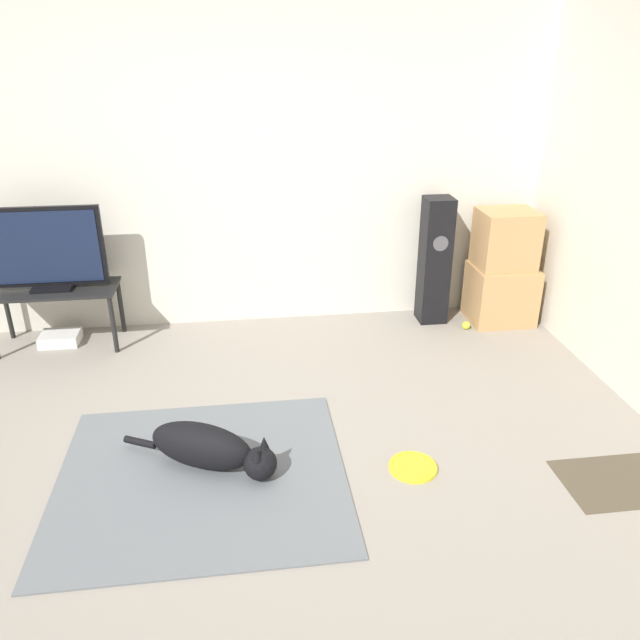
{
  "coord_description": "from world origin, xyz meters",
  "views": [
    {
      "loc": [
        0.13,
        -2.75,
        2.17
      ],
      "look_at": [
        0.63,
        0.99,
        0.45
      ],
      "focal_mm": 35.0,
      "sensor_mm": 36.0,
      "label": 1
    }
  ],
  "objects_px": {
    "tv_stand": "(55,296)",
    "floor_speaker": "(435,261)",
    "frisbee": "(413,467)",
    "tv": "(46,249)",
    "game_console": "(60,338)",
    "cardboard_box_lower": "(501,294)",
    "cardboard_box_upper": "(506,239)",
    "tennis_ball_near_speaker": "(435,317)",
    "tennis_ball_by_boxes": "(466,325)",
    "dog": "(210,448)"
  },
  "relations": [
    {
      "from": "floor_speaker",
      "to": "tv",
      "type": "distance_m",
      "value": 2.96
    },
    {
      "from": "tv",
      "to": "frisbee",
      "type": "bearing_deg",
      "value": -39.09
    },
    {
      "from": "tennis_ball_near_speaker",
      "to": "game_console",
      "type": "bearing_deg",
      "value": -179.68
    },
    {
      "from": "game_console",
      "to": "frisbee",
      "type": "bearing_deg",
      "value": -39.14
    },
    {
      "from": "frisbee",
      "to": "tv_stand",
      "type": "bearing_deg",
      "value": 140.95
    },
    {
      "from": "cardboard_box_lower",
      "to": "tv_stand",
      "type": "bearing_deg",
      "value": -179.95
    },
    {
      "from": "cardboard_box_lower",
      "to": "cardboard_box_upper",
      "type": "height_order",
      "value": "cardboard_box_upper"
    },
    {
      "from": "tv_stand",
      "to": "game_console",
      "type": "distance_m",
      "value": 0.36
    },
    {
      "from": "cardboard_box_lower",
      "to": "floor_speaker",
      "type": "relative_size",
      "value": 0.48
    },
    {
      "from": "tennis_ball_by_boxes",
      "to": "tennis_ball_near_speaker",
      "type": "distance_m",
      "value": 0.28
    },
    {
      "from": "tv",
      "to": "tennis_ball_near_speaker",
      "type": "height_order",
      "value": "tv"
    },
    {
      "from": "tv_stand",
      "to": "tv",
      "type": "relative_size",
      "value": 1.12
    },
    {
      "from": "cardboard_box_lower",
      "to": "floor_speaker",
      "type": "bearing_deg",
      "value": 171.88
    },
    {
      "from": "tv_stand",
      "to": "tennis_ball_near_speaker",
      "type": "relative_size",
      "value": 13.82
    },
    {
      "from": "cardboard_box_upper",
      "to": "game_console",
      "type": "distance_m",
      "value": 3.59
    },
    {
      "from": "dog",
      "to": "tv_stand",
      "type": "distance_m",
      "value": 2.07
    },
    {
      "from": "tennis_ball_by_boxes",
      "to": "game_console",
      "type": "xyz_separation_m",
      "value": [
        -3.21,
        0.17,
        0.01
      ]
    },
    {
      "from": "cardboard_box_lower",
      "to": "frisbee",
      "type": "bearing_deg",
      "value": -123.87
    },
    {
      "from": "tennis_ball_near_speaker",
      "to": "floor_speaker",
      "type": "bearing_deg",
      "value": 129.98
    },
    {
      "from": "floor_speaker",
      "to": "tennis_ball_near_speaker",
      "type": "relative_size",
      "value": 15.68
    },
    {
      "from": "frisbee",
      "to": "tennis_ball_by_boxes",
      "type": "relative_size",
      "value": 4.05
    },
    {
      "from": "dog",
      "to": "tennis_ball_by_boxes",
      "type": "xyz_separation_m",
      "value": [
        2.01,
        1.55,
        -0.1
      ]
    },
    {
      "from": "dog",
      "to": "game_console",
      "type": "xyz_separation_m",
      "value": [
        -1.2,
        1.72,
        -0.09
      ]
    },
    {
      "from": "dog",
      "to": "floor_speaker",
      "type": "xyz_separation_m",
      "value": [
        1.78,
        1.77,
        0.38
      ]
    },
    {
      "from": "floor_speaker",
      "to": "tv_stand",
      "type": "xyz_separation_m",
      "value": [
        -2.95,
        -0.08,
        -0.12
      ]
    },
    {
      "from": "tv_stand",
      "to": "tennis_ball_near_speaker",
      "type": "xyz_separation_m",
      "value": [
        2.98,
        0.05,
        -0.37
      ]
    },
    {
      "from": "dog",
      "to": "tennis_ball_near_speaker",
      "type": "relative_size",
      "value": 12.95
    },
    {
      "from": "frisbee",
      "to": "floor_speaker",
      "type": "relative_size",
      "value": 0.26
    },
    {
      "from": "frisbee",
      "to": "cardboard_box_lower",
      "type": "height_order",
      "value": "cardboard_box_lower"
    },
    {
      "from": "cardboard_box_lower",
      "to": "floor_speaker",
      "type": "distance_m",
      "value": 0.63
    },
    {
      "from": "frisbee",
      "to": "floor_speaker",
      "type": "xyz_separation_m",
      "value": [
        0.68,
        1.92,
        0.51
      ]
    },
    {
      "from": "dog",
      "to": "tennis_ball_by_boxes",
      "type": "distance_m",
      "value": 2.54
    },
    {
      "from": "tennis_ball_near_speaker",
      "to": "dog",
      "type": "bearing_deg",
      "value": -136.16
    },
    {
      "from": "floor_speaker",
      "to": "frisbee",
      "type": "bearing_deg",
      "value": -109.39
    },
    {
      "from": "tennis_ball_by_boxes",
      "to": "cardboard_box_lower",
      "type": "bearing_deg",
      "value": 23.94
    },
    {
      "from": "frisbee",
      "to": "tennis_ball_by_boxes",
      "type": "xyz_separation_m",
      "value": [
        0.91,
        1.7,
        0.02
      ]
    },
    {
      "from": "tennis_ball_by_boxes",
      "to": "tv_stand",
      "type": "bearing_deg",
      "value": 177.43
    },
    {
      "from": "floor_speaker",
      "to": "tv_stand",
      "type": "bearing_deg",
      "value": -178.39
    },
    {
      "from": "floor_speaker",
      "to": "tennis_ball_near_speaker",
      "type": "xyz_separation_m",
      "value": [
        0.03,
        -0.04,
        -0.48
      ]
    },
    {
      "from": "floor_speaker",
      "to": "tennis_ball_near_speaker",
      "type": "distance_m",
      "value": 0.49
    },
    {
      "from": "dog",
      "to": "frisbee",
      "type": "distance_m",
      "value": 1.12
    },
    {
      "from": "frisbee",
      "to": "tv",
      "type": "height_order",
      "value": "tv"
    },
    {
      "from": "cardboard_box_lower",
      "to": "game_console",
      "type": "height_order",
      "value": "cardboard_box_lower"
    },
    {
      "from": "tv_stand",
      "to": "floor_speaker",
      "type": "bearing_deg",
      "value": 1.61
    },
    {
      "from": "tv_stand",
      "to": "tennis_ball_near_speaker",
      "type": "distance_m",
      "value": 3.0
    },
    {
      "from": "tv_stand",
      "to": "tv",
      "type": "bearing_deg",
      "value": 90.0
    },
    {
      "from": "frisbee",
      "to": "tv",
      "type": "distance_m",
      "value": 3.02
    },
    {
      "from": "frisbee",
      "to": "floor_speaker",
      "type": "bearing_deg",
      "value": 70.61
    },
    {
      "from": "tennis_ball_near_speaker",
      "to": "tennis_ball_by_boxes",
      "type": "bearing_deg",
      "value": -43.08
    },
    {
      "from": "frisbee",
      "to": "tv_stand",
      "type": "relative_size",
      "value": 0.29
    }
  ]
}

